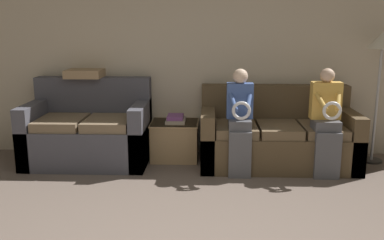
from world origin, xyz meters
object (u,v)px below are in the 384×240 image
at_px(couch_side, 89,133).
at_px(child_right_seated, 327,119).
at_px(couch_main, 277,138).
at_px(child_left_seated, 240,118).
at_px(book_stack, 176,119).
at_px(floor_lamp, 382,52).
at_px(throw_pillow, 86,73).
at_px(side_shelf, 175,140).

bearing_deg(couch_side, child_right_seated, -7.72).
height_order(couch_main, child_right_seated, child_right_seated).
bearing_deg(child_left_seated, book_stack, 145.26).
relative_size(couch_side, book_stack, 4.68).
xyz_separation_m(couch_side, floor_lamp, (3.50, 0.12, 1.00)).
distance_m(child_right_seated, throw_pillow, 2.97).
height_order(couch_side, throw_pillow, throw_pillow).
bearing_deg(floor_lamp, couch_side, -178.00).
xyz_separation_m(side_shelf, book_stack, (0.01, -0.00, 0.27)).
xyz_separation_m(couch_main, throw_pillow, (-2.39, 0.31, 0.74)).
relative_size(child_left_seated, book_stack, 3.82).
xyz_separation_m(couch_side, child_right_seated, (2.78, -0.38, 0.29)).
distance_m(couch_side, child_left_seated, 1.88).
xyz_separation_m(couch_side, side_shelf, (1.05, 0.15, -0.12)).
relative_size(side_shelf, floor_lamp, 0.37).
relative_size(couch_main, couch_side, 1.25).
bearing_deg(throw_pillow, side_shelf, -7.45).
bearing_deg(child_left_seated, throw_pillow, 160.44).
relative_size(child_left_seated, side_shelf, 2.01).
xyz_separation_m(child_right_seated, floor_lamp, (0.73, 0.50, 0.71)).
xyz_separation_m(couch_main, child_right_seated, (0.48, -0.37, 0.32)).
bearing_deg(child_right_seated, couch_main, 142.20).
height_order(couch_side, child_left_seated, child_left_seated).
bearing_deg(couch_main, side_shelf, 172.80).
distance_m(child_left_seated, throw_pillow, 2.07).
relative_size(floor_lamp, throw_pillow, 3.57).
xyz_separation_m(couch_main, couch_side, (-2.30, 0.01, 0.03)).
height_order(couch_main, book_stack, couch_main).
bearing_deg(child_right_seated, side_shelf, 162.99).
xyz_separation_m(side_shelf, throw_pillow, (-1.14, 0.15, 0.82)).
height_order(child_right_seated, throw_pillow, child_right_seated).
bearing_deg(couch_side, floor_lamp, 2.00).
height_order(child_right_seated, book_stack, child_right_seated).
distance_m(couch_main, side_shelf, 1.26).
height_order(couch_main, couch_side, couch_side).
distance_m(couch_main, child_left_seated, 0.69).
bearing_deg(child_left_seated, couch_side, 168.30).
xyz_separation_m(child_left_seated, throw_pillow, (-1.91, 0.68, 0.41)).
relative_size(couch_side, throw_pillow, 3.28).
xyz_separation_m(child_left_seated, child_right_seated, (0.96, 0.00, -0.01)).
bearing_deg(child_right_seated, throw_pillow, 166.69).
height_order(child_right_seated, side_shelf, child_right_seated).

